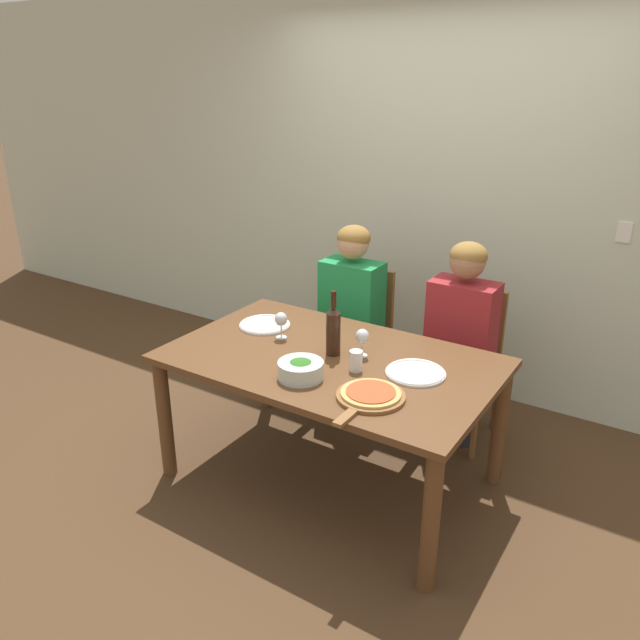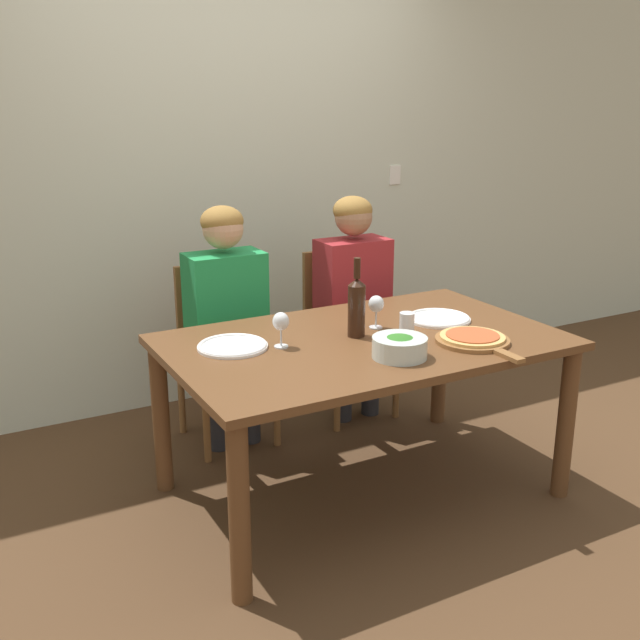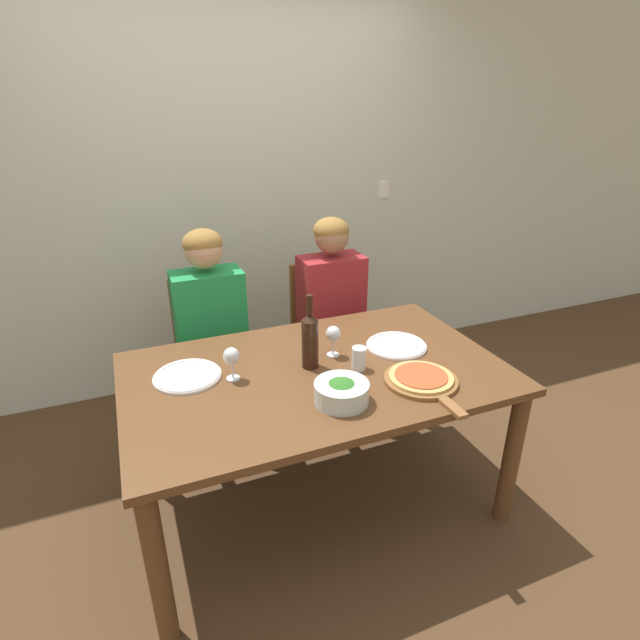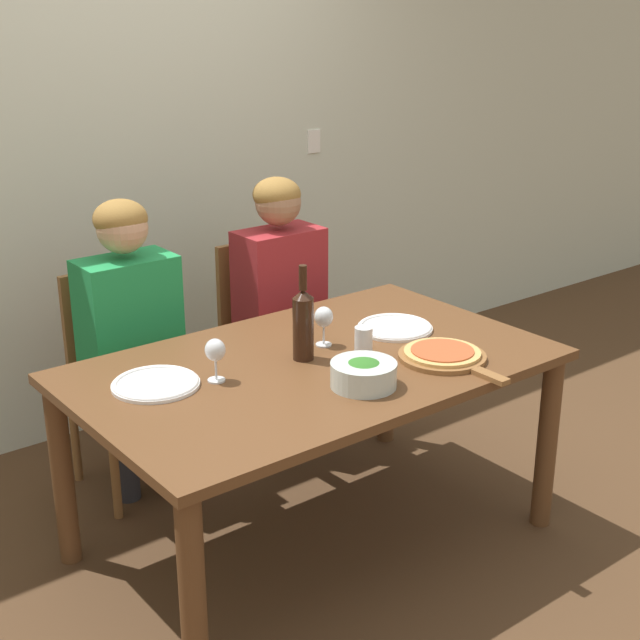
% 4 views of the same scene
% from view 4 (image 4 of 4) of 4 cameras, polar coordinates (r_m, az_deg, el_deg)
% --- Properties ---
extents(ground_plane, '(40.00, 40.00, 0.00)m').
position_cam_4_polar(ground_plane, '(3.51, -0.42, -13.88)').
color(ground_plane, '#4C331E').
extents(back_wall, '(10.00, 0.06, 2.70)m').
position_cam_4_polar(back_wall, '(4.20, -12.82, 11.13)').
color(back_wall, beige).
rests_on(back_wall, ground).
extents(dining_table, '(1.68, 1.03, 0.74)m').
position_cam_4_polar(dining_table, '(3.20, -0.45, -4.27)').
color(dining_table, brown).
rests_on(dining_table, ground).
extents(chair_left, '(0.42, 0.42, 0.91)m').
position_cam_4_polar(chair_left, '(3.79, -12.47, -3.19)').
color(chair_left, brown).
rests_on(chair_left, ground).
extents(chair_right, '(0.42, 0.42, 0.91)m').
position_cam_4_polar(chair_right, '(4.13, -3.30, -0.80)').
color(chair_right, brown).
rests_on(chair_right, ground).
extents(person_woman, '(0.47, 0.51, 1.23)m').
position_cam_4_polar(person_woman, '(3.61, -11.99, -0.11)').
color(person_woman, '#28282D').
rests_on(person_woman, ground).
extents(person_man, '(0.47, 0.51, 1.23)m').
position_cam_4_polar(person_man, '(3.97, -2.46, 2.12)').
color(person_man, '#28282D').
rests_on(person_man, ground).
extents(wine_bottle, '(0.08, 0.08, 0.35)m').
position_cam_4_polar(wine_bottle, '(3.14, -1.08, -0.17)').
color(wine_bottle, black).
rests_on(wine_bottle, dining_table).
extents(broccoli_bowl, '(0.22, 0.22, 0.09)m').
position_cam_4_polar(broccoli_bowl, '(2.95, 2.83, -3.46)').
color(broccoli_bowl, silver).
rests_on(broccoli_bowl, dining_table).
extents(dinner_plate_left, '(0.29, 0.29, 0.02)m').
position_cam_4_polar(dinner_plate_left, '(3.01, -10.47, -4.03)').
color(dinner_plate_left, white).
rests_on(dinner_plate_left, dining_table).
extents(dinner_plate_right, '(0.29, 0.29, 0.02)m').
position_cam_4_polar(dinner_plate_right, '(3.47, 4.81, -0.47)').
color(dinner_plate_right, white).
rests_on(dinner_plate_right, dining_table).
extents(pizza_on_board, '(0.31, 0.45, 0.04)m').
position_cam_4_polar(pizza_on_board, '(3.20, 7.93, -2.26)').
color(pizza_on_board, brown).
rests_on(pizza_on_board, dining_table).
extents(wine_glass_left, '(0.07, 0.07, 0.15)m').
position_cam_4_polar(wine_glass_left, '(2.98, -6.72, -2.05)').
color(wine_glass_left, silver).
rests_on(wine_glass_left, dining_table).
extents(wine_glass_right, '(0.07, 0.07, 0.15)m').
position_cam_4_polar(wine_glass_right, '(3.27, 0.24, 0.08)').
color(wine_glass_right, silver).
rests_on(wine_glass_right, dining_table).
extents(water_tumbler, '(0.07, 0.07, 0.10)m').
position_cam_4_polar(water_tumbler, '(3.21, 2.80, -1.35)').
color(water_tumbler, silver).
rests_on(water_tumbler, dining_table).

